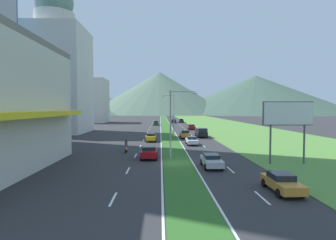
# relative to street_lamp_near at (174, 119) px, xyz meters

# --- Properties ---
(ground_plane) EXTENTS (600.00, 600.00, 0.00)m
(ground_plane) POSITION_rel_street_lamp_near_xyz_m (0.26, -2.26, -4.84)
(ground_plane) COLOR #2D2D30
(grass_median) EXTENTS (3.20, 240.00, 0.06)m
(grass_median) POSITION_rel_street_lamp_near_xyz_m (0.26, 57.74, -4.81)
(grass_median) COLOR #2D6023
(grass_median) RESTS_ON ground_plane
(grass_verge_right) EXTENTS (24.00, 240.00, 0.06)m
(grass_verge_right) POSITION_rel_street_lamp_near_xyz_m (20.86, 57.74, -4.81)
(grass_verge_right) COLOR #518438
(grass_verge_right) RESTS_ON ground_plane
(lane_dash_left_1) EXTENTS (0.16, 2.80, 0.01)m
(lane_dash_left_1) POSITION_rel_street_lamp_near_xyz_m (-4.84, -13.92, -4.84)
(lane_dash_left_1) COLOR silver
(lane_dash_left_1) RESTS_ON ground_plane
(lane_dash_left_2) EXTENTS (0.16, 2.80, 0.01)m
(lane_dash_left_2) POSITION_rel_street_lamp_near_xyz_m (-4.84, -5.57, -4.84)
(lane_dash_left_2) COLOR silver
(lane_dash_left_2) RESTS_ON ground_plane
(lane_dash_left_3) EXTENTS (0.16, 2.80, 0.01)m
(lane_dash_left_3) POSITION_rel_street_lamp_near_xyz_m (-4.84, 2.77, -4.84)
(lane_dash_left_3) COLOR silver
(lane_dash_left_3) RESTS_ON ground_plane
(lane_dash_left_4) EXTENTS (0.16, 2.80, 0.01)m
(lane_dash_left_4) POSITION_rel_street_lamp_near_xyz_m (-4.84, 11.12, -4.84)
(lane_dash_left_4) COLOR silver
(lane_dash_left_4) RESTS_ON ground_plane
(lane_dash_left_5) EXTENTS (0.16, 2.80, 0.01)m
(lane_dash_left_5) POSITION_rel_street_lamp_near_xyz_m (-4.84, 19.46, -4.84)
(lane_dash_left_5) COLOR silver
(lane_dash_left_5) RESTS_ON ground_plane
(lane_dash_left_6) EXTENTS (0.16, 2.80, 0.01)m
(lane_dash_left_6) POSITION_rel_street_lamp_near_xyz_m (-4.84, 27.81, -4.84)
(lane_dash_left_6) COLOR silver
(lane_dash_left_6) RESTS_ON ground_plane
(lane_dash_left_7) EXTENTS (0.16, 2.80, 0.01)m
(lane_dash_left_7) POSITION_rel_street_lamp_near_xyz_m (-4.84, 36.15, -4.84)
(lane_dash_left_7) COLOR silver
(lane_dash_left_7) RESTS_ON ground_plane
(lane_dash_left_8) EXTENTS (0.16, 2.80, 0.01)m
(lane_dash_left_8) POSITION_rel_street_lamp_near_xyz_m (-4.84, 44.50, -4.84)
(lane_dash_left_8) COLOR silver
(lane_dash_left_8) RESTS_ON ground_plane
(lane_dash_left_9) EXTENTS (0.16, 2.80, 0.01)m
(lane_dash_left_9) POSITION_rel_street_lamp_near_xyz_m (-4.84, 52.84, -4.84)
(lane_dash_left_9) COLOR silver
(lane_dash_left_9) RESTS_ON ground_plane
(lane_dash_left_10) EXTENTS (0.16, 2.80, 0.01)m
(lane_dash_left_10) POSITION_rel_street_lamp_near_xyz_m (-4.84, 61.19, -4.84)
(lane_dash_left_10) COLOR silver
(lane_dash_left_10) RESTS_ON ground_plane
(lane_dash_left_11) EXTENTS (0.16, 2.80, 0.01)m
(lane_dash_left_11) POSITION_rel_street_lamp_near_xyz_m (-4.84, 69.53, -4.84)
(lane_dash_left_11) COLOR silver
(lane_dash_left_11) RESTS_ON ground_plane
(lane_dash_left_12) EXTENTS (0.16, 2.80, 0.01)m
(lane_dash_left_12) POSITION_rel_street_lamp_near_xyz_m (-4.84, 77.88, -4.84)
(lane_dash_left_12) COLOR silver
(lane_dash_left_12) RESTS_ON ground_plane
(lane_dash_left_13) EXTENTS (0.16, 2.80, 0.01)m
(lane_dash_left_13) POSITION_rel_street_lamp_near_xyz_m (-4.84, 86.22, -4.84)
(lane_dash_left_13) COLOR silver
(lane_dash_left_13) RESTS_ON ground_plane
(lane_dash_left_14) EXTENTS (0.16, 2.80, 0.01)m
(lane_dash_left_14) POSITION_rel_street_lamp_near_xyz_m (-4.84, 94.57, -4.84)
(lane_dash_left_14) COLOR silver
(lane_dash_left_14) RESTS_ON ground_plane
(lane_dash_left_15) EXTENTS (0.16, 2.80, 0.01)m
(lane_dash_left_15) POSITION_rel_street_lamp_near_xyz_m (-4.84, 102.91, -4.84)
(lane_dash_left_15) COLOR silver
(lane_dash_left_15) RESTS_ON ground_plane
(lane_dash_right_1) EXTENTS (0.16, 2.80, 0.01)m
(lane_dash_right_1) POSITION_rel_street_lamp_near_xyz_m (5.36, -13.92, -4.84)
(lane_dash_right_1) COLOR silver
(lane_dash_right_1) RESTS_ON ground_plane
(lane_dash_right_2) EXTENTS (0.16, 2.80, 0.01)m
(lane_dash_right_2) POSITION_rel_street_lamp_near_xyz_m (5.36, -5.57, -4.84)
(lane_dash_right_2) COLOR silver
(lane_dash_right_2) RESTS_ON ground_plane
(lane_dash_right_3) EXTENTS (0.16, 2.80, 0.01)m
(lane_dash_right_3) POSITION_rel_street_lamp_near_xyz_m (5.36, 2.77, -4.84)
(lane_dash_right_3) COLOR silver
(lane_dash_right_3) RESTS_ON ground_plane
(lane_dash_right_4) EXTENTS (0.16, 2.80, 0.01)m
(lane_dash_right_4) POSITION_rel_street_lamp_near_xyz_m (5.36, 11.12, -4.84)
(lane_dash_right_4) COLOR silver
(lane_dash_right_4) RESTS_ON ground_plane
(lane_dash_right_5) EXTENTS (0.16, 2.80, 0.01)m
(lane_dash_right_5) POSITION_rel_street_lamp_near_xyz_m (5.36, 19.46, -4.84)
(lane_dash_right_5) COLOR silver
(lane_dash_right_5) RESTS_ON ground_plane
(lane_dash_right_6) EXTENTS (0.16, 2.80, 0.01)m
(lane_dash_right_6) POSITION_rel_street_lamp_near_xyz_m (5.36, 27.81, -4.84)
(lane_dash_right_6) COLOR silver
(lane_dash_right_6) RESTS_ON ground_plane
(lane_dash_right_7) EXTENTS (0.16, 2.80, 0.01)m
(lane_dash_right_7) POSITION_rel_street_lamp_near_xyz_m (5.36, 36.15, -4.84)
(lane_dash_right_7) COLOR silver
(lane_dash_right_7) RESTS_ON ground_plane
(lane_dash_right_8) EXTENTS (0.16, 2.80, 0.01)m
(lane_dash_right_8) POSITION_rel_street_lamp_near_xyz_m (5.36, 44.50, -4.84)
(lane_dash_right_8) COLOR silver
(lane_dash_right_8) RESTS_ON ground_plane
(lane_dash_right_9) EXTENTS (0.16, 2.80, 0.01)m
(lane_dash_right_9) POSITION_rel_street_lamp_near_xyz_m (5.36, 52.84, -4.84)
(lane_dash_right_9) COLOR silver
(lane_dash_right_9) RESTS_ON ground_plane
(lane_dash_right_10) EXTENTS (0.16, 2.80, 0.01)m
(lane_dash_right_10) POSITION_rel_street_lamp_near_xyz_m (5.36, 61.19, -4.84)
(lane_dash_right_10) COLOR silver
(lane_dash_right_10) RESTS_ON ground_plane
(lane_dash_right_11) EXTENTS (0.16, 2.80, 0.01)m
(lane_dash_right_11) POSITION_rel_street_lamp_near_xyz_m (5.36, 69.53, -4.84)
(lane_dash_right_11) COLOR silver
(lane_dash_right_11) RESTS_ON ground_plane
(lane_dash_right_12) EXTENTS (0.16, 2.80, 0.01)m
(lane_dash_right_12) POSITION_rel_street_lamp_near_xyz_m (5.36, 77.88, -4.84)
(lane_dash_right_12) COLOR silver
(lane_dash_right_12) RESTS_ON ground_plane
(lane_dash_right_13) EXTENTS (0.16, 2.80, 0.01)m
(lane_dash_right_13) POSITION_rel_street_lamp_near_xyz_m (5.36, 86.22, -4.84)
(lane_dash_right_13) COLOR silver
(lane_dash_right_13) RESTS_ON ground_plane
(lane_dash_right_14) EXTENTS (0.16, 2.80, 0.01)m
(lane_dash_right_14) POSITION_rel_street_lamp_near_xyz_m (5.36, 94.57, -4.84)
(lane_dash_right_14) COLOR silver
(lane_dash_right_14) RESTS_ON ground_plane
(lane_dash_right_15) EXTENTS (0.16, 2.80, 0.01)m
(lane_dash_right_15) POSITION_rel_street_lamp_near_xyz_m (5.36, 102.91, -4.84)
(lane_dash_right_15) COLOR silver
(lane_dash_right_15) RESTS_ON ground_plane
(edge_line_median_left) EXTENTS (0.16, 240.00, 0.01)m
(edge_line_median_left) POSITION_rel_street_lamp_near_xyz_m (-1.49, 57.74, -4.84)
(edge_line_median_left) COLOR silver
(edge_line_median_left) RESTS_ON ground_plane
(edge_line_median_right) EXTENTS (0.16, 240.00, 0.01)m
(edge_line_median_right) POSITION_rel_street_lamp_near_xyz_m (2.01, 57.74, -4.84)
(edge_line_median_right) COLOR silver
(edge_line_median_right) RESTS_ON ground_plane
(domed_building) EXTENTS (14.93, 14.93, 36.71)m
(domed_building) POSITION_rel_street_lamp_near_xyz_m (-27.59, 36.11, 10.89)
(domed_building) COLOR silver
(domed_building) RESTS_ON ground_plane
(midrise_colored) EXTENTS (13.43, 13.43, 18.37)m
(midrise_colored) POSITION_rel_street_lamp_near_xyz_m (-31.17, 83.48, 4.34)
(midrise_colored) COLOR beige
(midrise_colored) RESTS_ON ground_plane
(hill_far_left) EXTENTS (196.96, 196.96, 24.79)m
(hill_far_left) POSITION_rel_street_lamp_near_xyz_m (-86.51, 270.60, 7.55)
(hill_far_left) COLOR #3D5647
(hill_far_left) RESTS_ON ground_plane
(hill_far_center) EXTENTS (146.06, 146.06, 43.71)m
(hill_far_center) POSITION_rel_street_lamp_near_xyz_m (-2.49, 250.90, 17.01)
(hill_far_center) COLOR #516B56
(hill_far_center) RESTS_ON ground_plane
(hill_far_right) EXTENTS (191.50, 191.50, 40.71)m
(hill_far_right) POSITION_rel_street_lamp_near_xyz_m (100.60, 254.68, 15.51)
(hill_far_right) COLOR #3D5647
(hill_far_right) RESTS_ON ground_plane
(street_lamp_near) EXTENTS (3.31, 0.30, 8.25)m
(street_lamp_near) POSITION_rel_street_lamp_near_xyz_m (0.00, 0.00, 0.00)
(street_lamp_near) COLOR #99999E
(street_lamp_near) RESTS_ON ground_plane
(street_lamp_mid) EXTENTS (2.77, 0.28, 8.88)m
(street_lamp_mid) POSITION_rel_street_lamp_near_xyz_m (0.89, 23.62, 0.27)
(street_lamp_mid) COLOR #99999E
(street_lamp_mid) RESTS_ON ground_plane
(billboard_roadside) EXTENTS (5.55, 0.28, 6.89)m
(billboard_roadside) POSITION_rel_street_lamp_near_xyz_m (12.25, -3.14, 0.40)
(billboard_roadside) COLOR #4C4C51
(billboard_roadside) RESTS_ON ground_plane
(car_0) EXTENTS (2.03, 4.14, 1.51)m
(car_0) POSITION_rel_street_lamp_near_xyz_m (-2.99, 0.78, -4.06)
(car_0) COLOR maroon
(car_0) RESTS_ON ground_plane
(car_1) EXTENTS (1.90, 4.31, 1.35)m
(car_1) POSITION_rel_street_lamp_near_xyz_m (3.69, -4.38, -4.13)
(car_1) COLOR #B2B2B7
(car_1) RESTS_ON ground_plane
(car_2) EXTENTS (2.01, 4.71, 1.57)m
(car_2) POSITION_rel_street_lamp_near_xyz_m (3.47, 23.07, -4.05)
(car_2) COLOR #C6842D
(car_2) RESTS_ON ground_plane
(car_3) EXTENTS (1.86, 4.23, 1.36)m
(car_3) POSITION_rel_street_lamp_near_xyz_m (7.30, -12.66, -4.13)
(car_3) COLOR #C6842D
(car_3) RESTS_ON ground_plane
(car_4) EXTENTS (2.04, 4.11, 1.45)m
(car_4) POSITION_rel_street_lamp_near_xyz_m (7.24, 44.11, -4.10)
(car_4) COLOR maroon
(car_4) RESTS_ON ground_plane
(car_5) EXTENTS (1.87, 4.01, 1.51)m
(car_5) POSITION_rel_street_lamp_near_xyz_m (-3.37, 17.54, -4.07)
(car_5) COLOR yellow
(car_5) RESTS_ON ground_plane
(car_6) EXTENTS (2.04, 4.59, 1.47)m
(car_6) POSITION_rel_street_lamp_near_xyz_m (3.88, 78.29, -4.09)
(car_6) COLOR black
(car_6) RESTS_ON ground_plane
(car_7) EXTENTS (1.91, 4.25, 1.52)m
(car_7) POSITION_rel_street_lamp_near_xyz_m (-3.14, 63.93, -4.07)
(car_7) COLOR #0C5128
(car_7) RESTS_ON ground_plane
(car_8) EXTENTS (1.88, 4.28, 1.35)m
(car_8) POSITION_rel_street_lamp_near_xyz_m (3.65, 12.90, -4.14)
(car_8) COLOR silver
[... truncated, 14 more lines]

